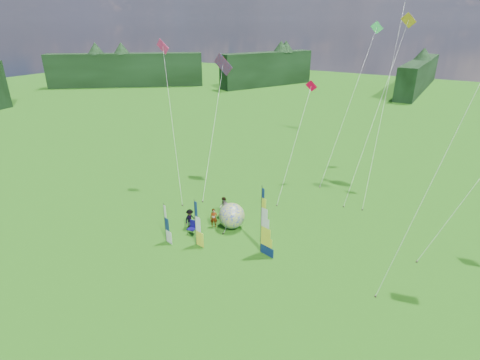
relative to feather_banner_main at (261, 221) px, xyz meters
The scene contains 19 objects.
ground 4.74m from the feather_banner_main, 105.01° to the right, with size 220.00×220.00×0.00m, color #1F4912.
treeline_ring 4.09m from the feather_banner_main, 105.01° to the right, with size 210.00×210.00×8.00m, color #17341A, non-canonical shape.
feather_banner_main is the anchor object (origin of this frame).
side_banner_left 5.23m from the feather_banner_main, 160.25° to the right, with size 1.06×0.10×3.85m, color yellow, non-canonical shape.
side_banner_far 7.76m from the feather_banner_main, 159.79° to the right, with size 0.98×0.10×3.31m, color white, non-canonical shape.
bol_inflatable 4.63m from the feather_banner_main, 153.43° to the left, with size 2.23×2.23×2.23m, color #000E9A.
spectator_a 5.69m from the feather_banner_main, 166.99° to the left, with size 0.63×0.41×1.73m, color #66594C.
spectator_b 6.66m from the feather_banner_main, 149.91° to the left, with size 0.92×0.45×1.89m, color #66594C.
spectator_c 7.14m from the feather_banner_main, behind, with size 1.12×0.42×1.74m, color #66594C.
spectator_d 5.15m from the feather_banner_main, 148.63° to the left, with size 1.02×0.41×1.73m, color #66594C.
camp_chair 6.53m from the feather_banner_main, behind, with size 0.67×0.67×1.16m, color #09053F, non-canonical shape.
kite_whale 19.80m from the feather_banner_main, 75.55° to the left, with size 4.01×14.88×23.91m, color black, non-canonical shape.
kite_rainbow_delta 14.12m from the feather_banner_main, 140.39° to the left, with size 6.88×12.21×14.13m, color #D80106, non-canonical shape.
kite_parafoil 12.94m from the feather_banner_main, 13.14° to the left, with size 7.07×9.40×19.09m, color #A20C00, non-canonical shape.
small_kite_red 12.24m from the feather_banner_main, 102.72° to the left, with size 2.50×10.00×11.21m, color #C1002A, non-canonical shape.
small_kite_orange 16.70m from the feather_banner_main, 75.05° to the left, with size 4.06×10.96×17.60m, color gold, non-canonical shape.
small_kite_yellow 15.34m from the feather_banner_main, 30.62° to the left, with size 7.59×8.33×12.56m, color #FBF42E, non-canonical shape.
small_kite_pink 14.47m from the feather_banner_main, 158.26° to the left, with size 7.52×6.90×15.33m, color #F82676, non-canonical shape.
small_kite_green 20.25m from the feather_banner_main, 89.48° to the left, with size 3.41×13.60×16.79m, color #38CC65, non-canonical shape.
Camera 1 is at (12.43, -17.77, 16.57)m, focal length 28.00 mm.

